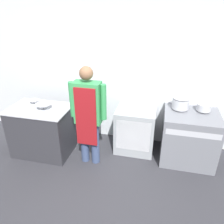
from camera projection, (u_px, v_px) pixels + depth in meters
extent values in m
plane|color=#2D2D33|center=(94.00, 198.00, 3.14)|extent=(14.00, 14.00, 0.00)
cube|color=silver|center=(120.00, 74.00, 4.06)|extent=(8.00, 0.05, 2.70)
cube|color=#2D2D33|center=(42.00, 131.00, 3.97)|extent=(1.02, 0.69, 0.88)
cube|color=#B2B5BC|center=(39.00, 109.00, 3.77)|extent=(1.06, 0.72, 0.02)
cube|color=slate|center=(188.00, 137.00, 3.78)|extent=(0.89, 0.78, 0.89)
cube|color=#B2B5BC|center=(193.00, 134.00, 3.33)|extent=(0.82, 0.03, 0.10)
cube|color=#B2B5BC|center=(191.00, 104.00, 3.90)|extent=(0.89, 0.03, 0.02)
cube|color=#93999E|center=(135.00, 129.00, 4.07)|extent=(0.70, 0.64, 0.83)
cube|color=silver|center=(133.00, 136.00, 3.78)|extent=(0.60, 0.02, 0.58)
cylinder|color=#38476B|center=(85.00, 141.00, 3.75)|extent=(0.14, 0.14, 0.78)
cylinder|color=#38476B|center=(95.00, 143.00, 3.71)|extent=(0.14, 0.14, 0.78)
cube|color=#338C4C|center=(88.00, 103.00, 3.41)|extent=(0.42, 0.22, 0.68)
cube|color=maroon|center=(86.00, 118.00, 3.39)|extent=(0.34, 0.02, 0.98)
cylinder|color=#338C4C|center=(72.00, 99.00, 3.45)|extent=(0.09, 0.09, 0.58)
cylinder|color=#338C4C|center=(104.00, 102.00, 3.34)|extent=(0.09, 0.09, 0.58)
sphere|color=brown|center=(86.00, 73.00, 3.20)|extent=(0.21, 0.21, 0.21)
cone|color=#B2B5BC|center=(44.00, 106.00, 3.72)|extent=(0.28, 0.28, 0.10)
cone|color=#B2B5BC|center=(34.00, 102.00, 3.93)|extent=(0.18, 0.18, 0.07)
cylinder|color=#B2B5BC|center=(181.00, 104.00, 3.69)|extent=(0.28, 0.28, 0.17)
ellipsoid|color=#B2B5BC|center=(181.00, 98.00, 3.65)|extent=(0.28, 0.28, 0.05)
cylinder|color=#B2B5BC|center=(204.00, 107.00, 3.63)|extent=(0.23, 0.23, 0.12)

